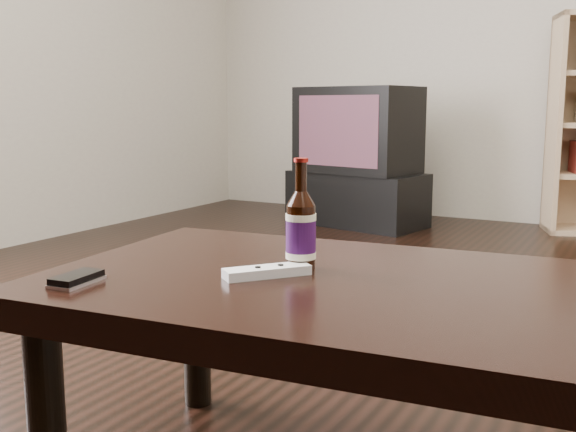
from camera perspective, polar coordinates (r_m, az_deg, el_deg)
The scene contains 8 objects.
floor at distance 2.05m, azimuth 6.79°, elevation -13.65°, with size 5.00×6.00×0.01m, color black.
wall_back at distance 4.85m, azimuth 21.12°, elevation 15.30°, with size 5.00×0.02×2.70m, color beige.
tv_stand at distance 4.54m, azimuth 5.85°, elevation 1.48°, with size 0.89×0.44×0.35m, color black.
tv at distance 4.50m, azimuth 5.94°, elevation 7.25°, with size 0.82×0.60×0.56m.
coffee_table at distance 1.32m, azimuth 6.10°, elevation -8.07°, with size 1.30×0.84×0.46m.
beer_bottle at distance 1.37m, azimuth 1.10°, elevation -1.23°, with size 0.06×0.06×0.23m.
phone at distance 1.34m, azimuth -17.46°, elevation -5.13°, with size 0.07×0.11×0.02m.
remote at distance 1.33m, azimuth -1.79°, elevation -4.72°, with size 0.15×0.16×0.02m.
Camera 1 is at (0.70, -1.76, 0.80)m, focal length 42.00 mm.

